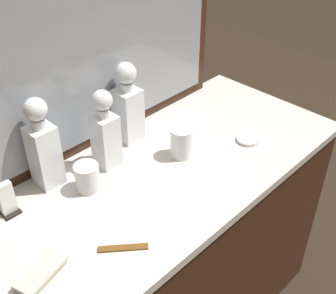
% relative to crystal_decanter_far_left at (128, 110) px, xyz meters
% --- Properties ---
extents(dresser, '(1.31, 0.61, 0.86)m').
position_rel_crystal_decanter_far_left_xyz_m(dresser, '(-0.02, -0.22, -0.55)').
color(dresser, '#381E11').
rests_on(dresser, ground_plane).
extents(dresser_mirror, '(1.01, 0.03, 0.79)m').
position_rel_crystal_decanter_far_left_xyz_m(dresser_mirror, '(-0.02, 0.07, 0.28)').
color(dresser_mirror, '#381E11').
rests_on(dresser_mirror, dresser).
extents(crystal_decanter_far_left, '(0.08, 0.08, 0.30)m').
position_rel_crystal_decanter_far_left_xyz_m(crystal_decanter_far_left, '(0.00, 0.00, 0.00)').
color(crystal_decanter_far_left, white).
rests_on(crystal_decanter_far_left, dresser).
extents(crystal_decanter_left, '(0.08, 0.08, 0.31)m').
position_rel_crystal_decanter_far_left_xyz_m(crystal_decanter_left, '(-0.35, -0.00, 0.00)').
color(crystal_decanter_left, white).
rests_on(crystal_decanter_left, dresser).
extents(crystal_decanter_center, '(0.07, 0.07, 0.28)m').
position_rel_crystal_decanter_far_left_xyz_m(crystal_decanter_center, '(-0.15, -0.06, -0.01)').
color(crystal_decanter_center, white).
rests_on(crystal_decanter_center, dresser).
extents(crystal_tumbler_right, '(0.08, 0.08, 0.11)m').
position_rel_crystal_decanter_far_left_xyz_m(crystal_tumbler_right, '(0.05, -0.21, -0.07)').
color(crystal_tumbler_right, white).
rests_on(crystal_tumbler_right, dresser).
extents(crystal_tumbler_far_left, '(0.08, 0.08, 0.09)m').
position_rel_crystal_decanter_far_left_xyz_m(crystal_tumbler_far_left, '(-0.28, -0.12, -0.08)').
color(crystal_tumbler_far_left, white).
rests_on(crystal_tumbler_far_left, dresser).
extents(silver_brush_center, '(0.15, 0.10, 0.02)m').
position_rel_crystal_decanter_far_left_xyz_m(silver_brush_center, '(-0.57, -0.30, -0.11)').
color(silver_brush_center, '#B7A88C').
rests_on(silver_brush_center, dresser).
extents(porcelain_dish, '(0.08, 0.08, 0.01)m').
position_rel_crystal_decanter_far_left_xyz_m(porcelain_dish, '(0.29, -0.32, -0.11)').
color(porcelain_dish, silver).
rests_on(porcelain_dish, dresser).
extents(tortoiseshell_comb, '(0.12, 0.10, 0.01)m').
position_rel_crystal_decanter_far_left_xyz_m(tortoiseshell_comb, '(-0.36, -0.38, -0.12)').
color(tortoiseshell_comb, brown).
rests_on(tortoiseshell_comb, dresser).
extents(napkin_holder, '(0.05, 0.05, 0.11)m').
position_rel_crystal_decanter_far_left_xyz_m(napkin_holder, '(-0.51, -0.04, -0.07)').
color(napkin_holder, black).
rests_on(napkin_holder, dresser).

